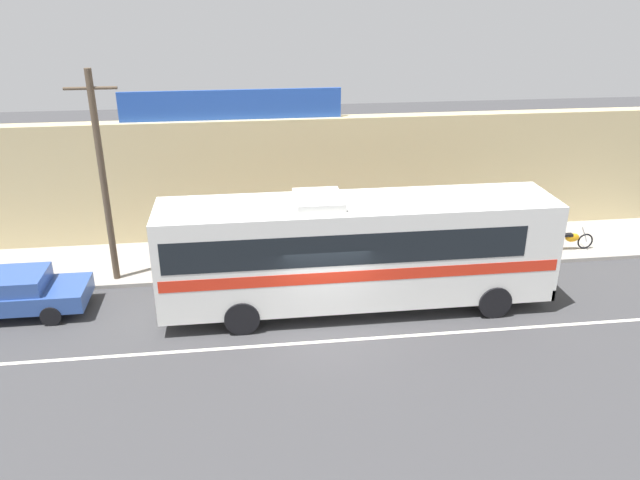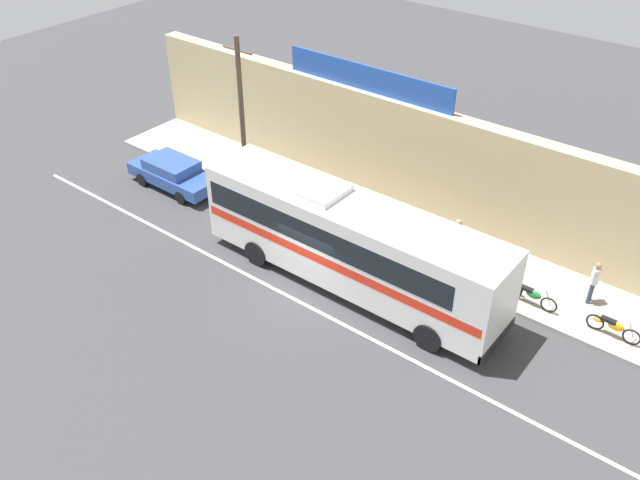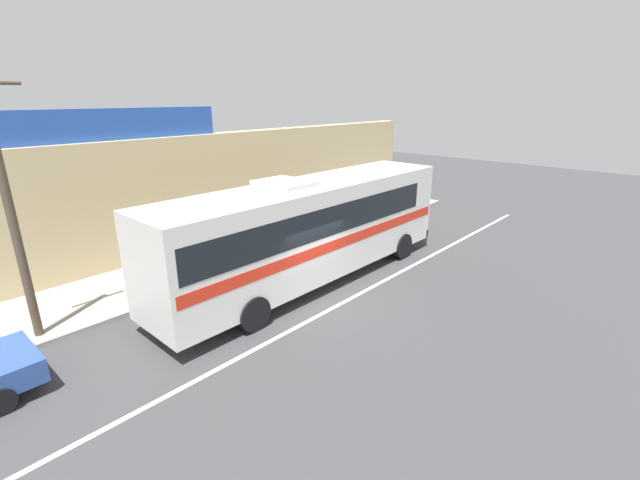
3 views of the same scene
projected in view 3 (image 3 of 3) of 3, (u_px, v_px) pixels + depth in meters
name	position (u px, v px, depth m)	size (l,w,h in m)	color
ground_plane	(314.00, 300.00, 13.93)	(70.00, 70.00, 0.00)	#3A3A3D
sidewalk_slab	(220.00, 259.00, 17.23)	(30.00, 3.60, 0.14)	gray
storefront_facade	(186.00, 195.00, 17.86)	(30.00, 0.70, 4.80)	tan
storefront_billboard	(113.00, 124.00, 15.13)	(8.21, 0.12, 1.10)	#234CAD
road_center_stripe	(333.00, 308.00, 13.41)	(30.00, 0.14, 0.01)	silver
intercity_bus	(310.00, 226.00, 14.73)	(12.09, 2.62, 3.78)	silver
utility_pole	(8.00, 204.00, 10.50)	(1.60, 0.22, 7.06)	brown
motorcycle_red	(382.00, 207.00, 23.37)	(1.85, 0.56, 0.94)	black
motorcycle_black	(350.00, 218.00, 21.27)	(1.94, 0.56, 0.94)	black
motorcycle_orange	(330.00, 223.00, 20.45)	(1.92, 0.56, 0.94)	black
pedestrian_far_right	(283.00, 218.00, 19.23)	(0.30, 0.48, 1.67)	black
pedestrian_far_left	(349.00, 196.00, 23.16)	(0.30, 0.48, 1.75)	navy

